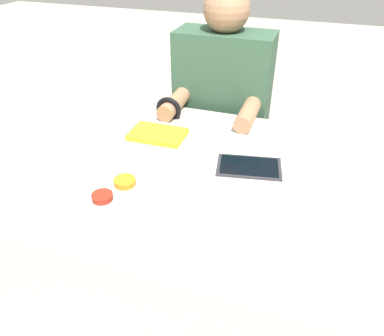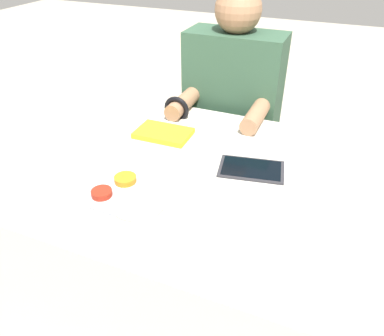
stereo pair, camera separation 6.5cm
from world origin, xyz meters
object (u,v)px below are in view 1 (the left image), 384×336
object	(u,v)px
thali_tray	(127,200)
person_diner	(220,131)
tablet_device	(249,167)
red_notebook	(158,135)

from	to	relation	value
thali_tray	person_diner	bearing A→B (deg)	85.62
tablet_device	red_notebook	bearing A→B (deg)	164.67
red_notebook	person_diner	xyz separation A→B (m)	(0.14, 0.43, -0.18)
tablet_device	person_diner	distance (m)	0.61
tablet_device	person_diner	world-z (taller)	person_diner
red_notebook	person_diner	size ratio (longest dim) A/B	0.17
thali_tray	red_notebook	distance (m)	0.40
red_notebook	person_diner	world-z (taller)	person_diner
red_notebook	tablet_device	bearing A→B (deg)	-15.33
red_notebook	person_diner	distance (m)	0.49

